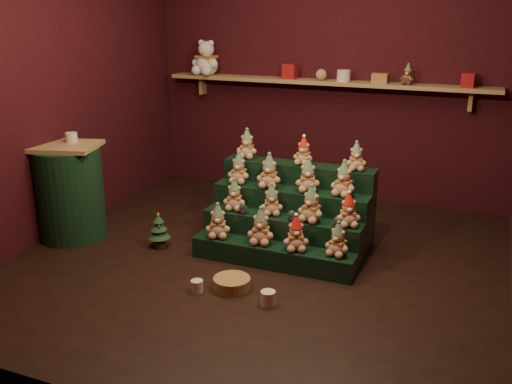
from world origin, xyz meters
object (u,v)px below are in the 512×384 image
at_px(snow_globe_a, 243,209).
at_px(snow_globe_c, 337,222).
at_px(side_table, 70,192).
at_px(brown_bear, 408,75).
at_px(snow_globe_b, 292,216).
at_px(wicker_basket, 232,283).
at_px(mug_right, 268,298).
at_px(mug_left, 197,286).
at_px(riser_tier_front, 272,256).
at_px(white_bear, 206,53).
at_px(mini_christmas_tree, 159,230).

distance_m(snow_globe_a, snow_globe_c, 0.84).
bearing_deg(side_table, brown_bear, 20.49).
xyz_separation_m(snow_globe_a, snow_globe_b, (0.45, 0.00, -0.00)).
height_order(snow_globe_c, wicker_basket, snow_globe_c).
distance_m(snow_globe_c, brown_bear, 2.00).
relative_size(mug_right, wicker_basket, 0.38).
bearing_deg(mug_left, mug_right, 1.80).
height_order(snow_globe_c, mug_left, snow_globe_c).
relative_size(side_table, wicker_basket, 3.10).
xyz_separation_m(snow_globe_b, mug_left, (-0.47, -0.82, -0.36)).
distance_m(snow_globe_c, mug_left, 1.24).
bearing_deg(snow_globe_a, mug_left, -91.77).
relative_size(riser_tier_front, side_table, 1.57).
xyz_separation_m(snow_globe_c, wicker_basket, (-0.64, -0.67, -0.36)).
xyz_separation_m(mug_left, white_bear, (-1.18, 2.53, 1.52)).
bearing_deg(snow_globe_c, brown_bear, 82.35).
bearing_deg(brown_bear, white_bear, -171.36).
height_order(riser_tier_front, snow_globe_a, snow_globe_a).
xyz_separation_m(snow_globe_a, brown_bear, (1.07, 1.71, 1.01)).
height_order(mini_christmas_tree, mug_right, mini_christmas_tree).
height_order(mini_christmas_tree, wicker_basket, mini_christmas_tree).
xyz_separation_m(riser_tier_front, snow_globe_b, (0.11, 0.16, 0.32)).
bearing_deg(mini_christmas_tree, snow_globe_b, 8.70).
relative_size(riser_tier_front, mug_right, 12.81).
bearing_deg(mini_christmas_tree, side_table, -174.34).
distance_m(riser_tier_front, snow_globe_b, 0.37).
relative_size(side_table, white_bear, 1.80).
bearing_deg(mug_right, wicker_basket, 159.52).
distance_m(snow_globe_b, mug_right, 0.88).
height_order(riser_tier_front, white_bear, white_bear).
height_order(mug_left, wicker_basket, mug_left).
xyz_separation_m(mini_christmas_tree, mug_right, (1.29, -0.61, -0.11)).
bearing_deg(mug_right, snow_globe_c, 70.17).
bearing_deg(mug_left, snow_globe_c, 43.45).
bearing_deg(mug_right, snow_globe_a, 124.50).
height_order(riser_tier_front, mug_left, riser_tier_front).
bearing_deg(side_table, snow_globe_c, -9.55).
bearing_deg(mini_christmas_tree, riser_tier_front, 1.19).
xyz_separation_m(snow_globe_b, snow_globe_c, (0.39, 0.00, 0.00)).
bearing_deg(brown_bear, snow_globe_b, -101.21).
bearing_deg(snow_globe_c, mini_christmas_tree, -173.42).
height_order(mug_right, white_bear, white_bear).
bearing_deg(snow_globe_b, mini_christmas_tree, -171.30).
distance_m(riser_tier_front, snow_globe_c, 0.61).
distance_m(snow_globe_a, mug_right, 1.03).
distance_m(snow_globe_a, mini_christmas_tree, 0.81).
relative_size(snow_globe_b, mug_left, 0.98).
height_order(snow_globe_a, mini_christmas_tree, snow_globe_a).
relative_size(mug_left, white_bear, 0.19).
relative_size(mini_christmas_tree, white_bear, 0.68).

